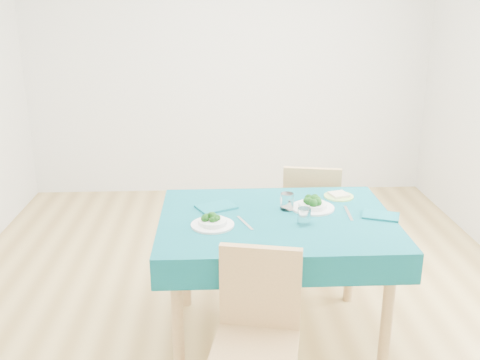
{
  "coord_description": "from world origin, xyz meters",
  "views": [
    {
      "loc": [
        -0.15,
        -3.09,
        1.87
      ],
      "look_at": [
        0.0,
        0.0,
        0.85
      ],
      "focal_mm": 40.0,
      "sensor_mm": 36.0,
      "label": 1
    }
  ],
  "objects_px": {
    "bowl_far": "(313,203)",
    "side_plate": "(339,196)",
    "chair_near": "(255,343)",
    "chair_far": "(311,212)",
    "bowl_near": "(212,220)",
    "table": "(275,279)"
  },
  "relations": [
    {
      "from": "bowl_far",
      "to": "side_plate",
      "type": "height_order",
      "value": "bowl_far"
    },
    {
      "from": "chair_near",
      "to": "side_plate",
      "type": "height_order",
      "value": "chair_near"
    },
    {
      "from": "chair_far",
      "to": "side_plate",
      "type": "distance_m",
      "value": 0.56
    },
    {
      "from": "chair_near",
      "to": "chair_far",
      "type": "xyz_separation_m",
      "value": [
        0.51,
        1.5,
        0.01
      ]
    },
    {
      "from": "chair_near",
      "to": "chair_far",
      "type": "height_order",
      "value": "chair_far"
    },
    {
      "from": "chair_far",
      "to": "bowl_near",
      "type": "xyz_separation_m",
      "value": [
        -0.69,
        -0.88,
        0.32
      ]
    },
    {
      "from": "table",
      "to": "chair_near",
      "type": "distance_m",
      "value": 0.75
    },
    {
      "from": "chair_near",
      "to": "side_plate",
      "type": "relative_size",
      "value": 5.22
    },
    {
      "from": "chair_far",
      "to": "table",
      "type": "bearing_deg",
      "value": 77.56
    },
    {
      "from": "side_plate",
      "to": "bowl_far",
      "type": "bearing_deg",
      "value": -136.06
    },
    {
      "from": "bowl_far",
      "to": "table",
      "type": "bearing_deg",
      "value": -151.57
    },
    {
      "from": "bowl_near",
      "to": "bowl_far",
      "type": "distance_m",
      "value": 0.61
    },
    {
      "from": "bowl_far",
      "to": "side_plate",
      "type": "xyz_separation_m",
      "value": [
        0.19,
        0.19,
        -0.03
      ]
    },
    {
      "from": "table",
      "to": "side_plate",
      "type": "relative_size",
      "value": 7.13
    },
    {
      "from": "chair_far",
      "to": "bowl_far",
      "type": "xyz_separation_m",
      "value": [
        -0.12,
        -0.66,
        0.32
      ]
    },
    {
      "from": "chair_near",
      "to": "bowl_far",
      "type": "distance_m",
      "value": 0.99
    },
    {
      "from": "table",
      "to": "side_plate",
      "type": "bearing_deg",
      "value": 36.44
    },
    {
      "from": "bowl_far",
      "to": "side_plate",
      "type": "relative_size",
      "value": 1.38
    },
    {
      "from": "chair_far",
      "to": "bowl_near",
      "type": "height_order",
      "value": "chair_far"
    },
    {
      "from": "table",
      "to": "chair_far",
      "type": "height_order",
      "value": "chair_far"
    },
    {
      "from": "chair_near",
      "to": "bowl_far",
      "type": "bearing_deg",
      "value": 76.96
    },
    {
      "from": "chair_near",
      "to": "bowl_near",
      "type": "distance_m",
      "value": 0.72
    }
  ]
}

